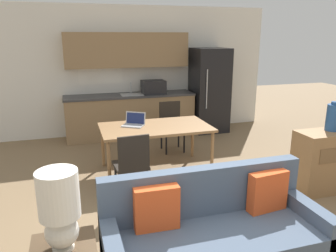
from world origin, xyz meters
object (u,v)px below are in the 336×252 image
(table_lamp, at_px, (60,207))
(dining_chair_near_left, at_px, (132,163))
(dining_chair_far_right, at_px, (172,124))
(laptop, at_px, (134,122))
(vase, at_px, (333,117))
(refrigerator, at_px, (209,90))
(dining_table, at_px, (155,130))
(couch, at_px, (213,233))
(credenza, at_px, (336,160))

(table_lamp, distance_m, dining_chair_near_left, 1.89)
(dining_chair_far_right, xyz_separation_m, laptop, (-0.84, -0.73, 0.28))
(table_lamp, height_order, vase, vase)
(refrigerator, distance_m, dining_chair_near_left, 3.58)
(table_lamp, bearing_deg, dining_chair_far_right, 60.56)
(dining_table, height_order, couch, couch)
(vase, height_order, dining_chair_far_right, vase)
(dining_chair_far_right, bearing_deg, table_lamp, -118.67)
(dining_table, relative_size, table_lamp, 2.72)
(table_lamp, bearing_deg, laptop, 68.12)
(table_lamp, distance_m, credenza, 3.80)
(couch, distance_m, dining_chair_near_left, 1.59)
(vase, bearing_deg, refrigerator, 96.93)
(laptop, bearing_deg, credenza, 1.07)
(refrigerator, height_order, couch, refrigerator)
(credenza, bearing_deg, dining_chair_near_left, 169.50)
(table_lamp, xyz_separation_m, credenza, (3.60, 1.15, -0.47))
(table_lamp, relative_size, vase, 1.57)
(refrigerator, relative_size, table_lamp, 2.97)
(vase, xyz_separation_m, dining_chair_near_left, (-2.66, 0.47, -0.53))
(dining_chair_near_left, bearing_deg, vase, 166.26)
(dining_chair_near_left, height_order, dining_chair_far_right, same)
(dining_table, bearing_deg, refrigerator, 47.73)
(dining_table, bearing_deg, couch, -91.70)
(refrigerator, bearing_deg, table_lamp, -125.17)
(dining_table, height_order, laptop, laptop)
(dining_chair_near_left, relative_size, laptop, 2.22)
(couch, xyz_separation_m, dining_chair_near_left, (-0.46, 1.51, 0.16))
(dining_table, distance_m, credenza, 2.62)
(dining_table, distance_m, couch, 2.36)
(refrigerator, height_order, vase, refrigerator)
(table_lamp, height_order, credenza, table_lamp)
(couch, bearing_deg, dining_table, 88.30)
(table_lamp, height_order, laptop, table_lamp)
(table_lamp, bearing_deg, dining_chair_near_left, 63.51)
(couch, xyz_separation_m, credenza, (2.31, 0.99, 0.08))
(credenza, bearing_deg, laptop, 149.67)
(vase, distance_m, dining_chair_near_left, 2.75)
(couch, relative_size, dining_chair_near_left, 2.22)
(vase, distance_m, dining_chair_far_right, 2.74)
(credenza, bearing_deg, table_lamp, -162.34)
(dining_chair_near_left, bearing_deg, dining_table, -126.58)
(refrigerator, bearing_deg, dining_chair_near_left, -129.69)
(refrigerator, height_order, table_lamp, refrigerator)
(vase, relative_size, dining_chair_far_right, 0.44)
(dining_table, relative_size, dining_chair_near_left, 1.87)
(credenza, relative_size, dining_chair_near_left, 1.35)
(couch, bearing_deg, laptop, 95.38)
(table_lamp, relative_size, credenza, 0.51)
(table_lamp, xyz_separation_m, dining_chair_near_left, (0.83, 1.66, -0.39))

